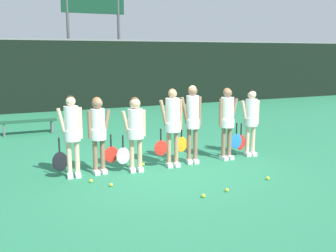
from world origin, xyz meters
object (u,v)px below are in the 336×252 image
player_2 (135,128)px  tennis_ball_3 (204,196)px  player_1 (98,129)px  tennis_ball_2 (91,181)px  player_4 (192,118)px  player_6 (251,118)px  tennis_ball_0 (227,190)px  player_0 (72,131)px  tennis_ball_1 (143,164)px  bench_courtside (28,122)px  tennis_ball_4 (111,185)px  player_5 (227,118)px  tennis_ball_5 (268,178)px  scoreboard (93,9)px  player_3 (172,121)px

player_2 → tennis_ball_3: bearing=-67.4°
player_1 → tennis_ball_2: (-0.31, -0.53, -0.92)m
player_4 → tennis_ball_3: 2.46m
player_6 → tennis_ball_0: bearing=-124.7°
player_0 → tennis_ball_1: size_ratio=23.43×
player_1 → tennis_ball_2: bearing=-124.5°
bench_courtside → tennis_ball_3: bearing=-71.0°
player_4 → tennis_ball_0: bearing=-88.3°
player_1 → tennis_ball_4: player_1 is taller
player_0 → player_4: size_ratio=0.94×
player_4 → player_6: player_4 is taller
tennis_ball_0 → tennis_ball_2: bearing=144.8°
tennis_ball_2 → tennis_ball_4: size_ratio=1.03×
player_5 → player_6: size_ratio=1.05×
tennis_ball_3 → player_1: bearing=121.8°
player_0 → player_6: bearing=5.2°
tennis_ball_1 → player_1: bearing=-172.7°
tennis_ball_0 → tennis_ball_5: 1.16m
tennis_ball_0 → tennis_ball_2: size_ratio=0.99×
player_2 → tennis_ball_4: player_2 is taller
player_5 → scoreboard: bearing=89.0°
scoreboard → tennis_ball_5: bearing=-88.4°
tennis_ball_5 → player_6: bearing=65.8°
player_6 → player_5: bearing=-165.8°
scoreboard → player_6: size_ratio=3.65×
tennis_ball_1 → tennis_ball_5: size_ratio=1.01×
player_3 → tennis_ball_2: size_ratio=24.91×
player_3 → player_6: bearing=8.9°
tennis_ball_4 → player_4: bearing=21.5°
bench_courtside → player_2: player_2 is taller
scoreboard → player_6: (1.15, -11.33, -3.63)m
tennis_ball_2 → bench_courtside: bearing=97.8°
player_4 → tennis_ball_0: player_4 is taller
player_2 → tennis_ball_2: bearing=-154.4°
scoreboard → player_5: 11.95m
tennis_ball_3 → tennis_ball_4: tennis_ball_3 is taller
bench_courtside → tennis_ball_3: bench_courtside is taller
tennis_ball_4 → tennis_ball_1: bearing=45.5°
player_4 → tennis_ball_5: 2.18m
player_3 → tennis_ball_4: bearing=-148.5°
player_5 → player_1: bearing=174.8°
tennis_ball_1 → player_3: bearing=-24.9°
player_2 → player_3: size_ratio=0.92×
tennis_ball_3 → tennis_ball_5: bearing=11.6°
player_2 → player_6: bearing=8.6°
player_3 → tennis_ball_5: (1.37, -1.66, -0.99)m
player_0 → player_5: size_ratio=0.98×
bench_courtside → tennis_ball_4: bearing=-79.5°
player_0 → tennis_ball_5: bearing=-21.3°
player_0 → tennis_ball_0: (2.43, -2.04, -0.94)m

